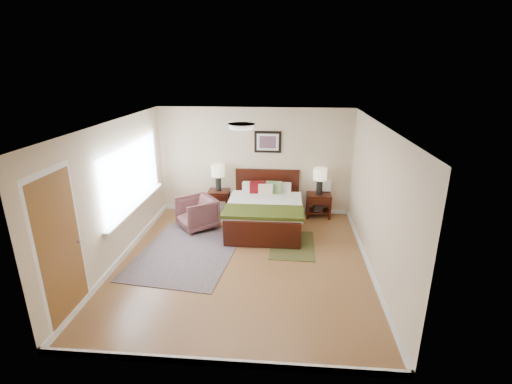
# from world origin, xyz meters

# --- Properties ---
(floor) EXTENTS (5.00, 5.00, 0.00)m
(floor) POSITION_xyz_m (0.00, 0.00, 0.00)
(floor) COLOR brown
(floor) RESTS_ON ground
(back_wall) EXTENTS (4.50, 0.04, 2.50)m
(back_wall) POSITION_xyz_m (0.00, 2.50, 1.25)
(back_wall) COLOR #CBB393
(back_wall) RESTS_ON ground
(front_wall) EXTENTS (4.50, 0.04, 2.50)m
(front_wall) POSITION_xyz_m (0.00, -2.50, 1.25)
(front_wall) COLOR #CBB393
(front_wall) RESTS_ON ground
(left_wall) EXTENTS (0.04, 5.00, 2.50)m
(left_wall) POSITION_xyz_m (-2.25, 0.00, 1.25)
(left_wall) COLOR #CBB393
(left_wall) RESTS_ON ground
(right_wall) EXTENTS (0.04, 5.00, 2.50)m
(right_wall) POSITION_xyz_m (2.25, 0.00, 1.25)
(right_wall) COLOR #CBB393
(right_wall) RESTS_ON ground
(ceiling) EXTENTS (4.50, 5.00, 0.02)m
(ceiling) POSITION_xyz_m (0.00, 0.00, 2.50)
(ceiling) COLOR white
(ceiling) RESTS_ON back_wall
(window) EXTENTS (0.11, 2.72, 1.32)m
(window) POSITION_xyz_m (-2.20, 0.70, 1.38)
(window) COLOR silver
(window) RESTS_ON left_wall
(door) EXTENTS (0.06, 1.00, 2.18)m
(door) POSITION_xyz_m (-2.23, -1.75, 1.07)
(door) COLOR silver
(door) RESTS_ON ground
(ceil_fixture) EXTENTS (0.44, 0.44, 0.08)m
(ceil_fixture) POSITION_xyz_m (0.00, 0.00, 2.47)
(ceil_fixture) COLOR white
(ceil_fixture) RESTS_ON ceiling
(bed) EXTENTS (1.63, 1.96, 1.05)m
(bed) POSITION_xyz_m (0.30, 1.54, 0.49)
(bed) COLOR black
(bed) RESTS_ON ground
(wall_art) EXTENTS (0.62, 0.05, 0.50)m
(wall_art) POSITION_xyz_m (0.30, 2.47, 1.72)
(wall_art) COLOR black
(wall_art) RESTS_ON back_wall
(nightstand_left) EXTENTS (0.49, 0.44, 0.58)m
(nightstand_left) POSITION_xyz_m (-0.84, 2.25, 0.46)
(nightstand_left) COLOR black
(nightstand_left) RESTS_ON ground
(nightstand_right) EXTENTS (0.56, 0.42, 0.56)m
(nightstand_right) POSITION_xyz_m (1.52, 2.26, 0.35)
(nightstand_right) COLOR black
(nightstand_right) RESTS_ON ground
(lamp_left) EXTENTS (0.31, 0.31, 0.61)m
(lamp_left) POSITION_xyz_m (-0.84, 2.27, 1.00)
(lamp_left) COLOR black
(lamp_left) RESTS_ON nightstand_left
(lamp_right) EXTENTS (0.31, 0.31, 0.61)m
(lamp_right) POSITION_xyz_m (1.52, 2.27, 0.98)
(lamp_right) COLOR black
(lamp_right) RESTS_ON nightstand_right
(armchair) EXTENTS (1.05, 1.05, 0.69)m
(armchair) POSITION_xyz_m (-1.17, 1.40, 0.34)
(armchair) COLOR brown
(armchair) RESTS_ON ground
(rug_persian) EXTENTS (2.01, 2.65, 0.01)m
(rug_persian) POSITION_xyz_m (-1.10, 0.26, 0.01)
(rug_persian) COLOR #0C1B3F
(rug_persian) RESTS_ON ground
(rug_navy) EXTENTS (0.89, 1.31, 0.01)m
(rug_navy) POSITION_xyz_m (0.90, 0.73, 0.01)
(rug_navy) COLOR black
(rug_navy) RESTS_ON ground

